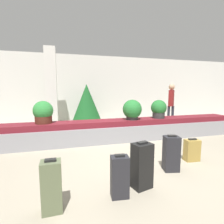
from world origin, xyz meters
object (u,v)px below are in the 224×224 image
Objects in this scene: suitcase_0 at (142,166)px; suitcase_1 at (120,177)px; potted_plant_2 at (159,109)px; suitcase_4 at (171,153)px; suitcase_2 at (192,150)px; traveler_0 at (171,101)px; pillar at (51,89)px; suitcase_3 at (52,186)px; potted_plant_1 at (43,113)px; potted_plant_0 at (132,110)px; decorated_tree at (87,103)px.

suitcase_0 is 1.17× the size of suitcase_1.
potted_plant_2 reaches higher than suitcase_0.
potted_plant_2 is (1.01, 2.22, 0.60)m from suitcase_4.
suitcase_2 is 3.93m from traveler_0.
pillar is 4.50× the size of suitcase_4.
suitcase_0 reaches higher than suitcase_2.
suitcase_0 reaches higher than suitcase_1.
suitcase_0 is 1.07× the size of suitcase_3.
suitcase_0 is (1.61, -4.88, -1.23)m from pillar.
suitcase_3 is 1.00× the size of suitcase_4.
suitcase_3 is at bearing -152.12° from suitcase_4.
suitcase_1 is 0.91× the size of suitcase_3.
suitcase_4 is at bearing -153.75° from suitcase_2.
potted_plant_1 is (-2.53, 2.28, 0.60)m from suitcase_4.
potted_plant_0 is (0.87, 2.57, 0.58)m from suitcase_0.
traveler_0 is (2.48, 3.70, 0.76)m from suitcase_4.
suitcase_3 is at bearing 174.44° from suitcase_0.
pillar is at bearing -54.31° from traveler_0.
traveler_0 is (1.75, 3.42, 0.86)m from suitcase_2.
pillar is 6.32× the size of suitcase_2.
suitcase_4 is (2.42, -4.48, -1.26)m from pillar.
potted_plant_2 is (1.82, 2.62, 0.57)m from suitcase_0.
suitcase_3 and suitcase_4 have the same top height.
pillar reaches higher than suitcase_1.
suitcase_2 is at bearing 29.08° from suitcase_1.
decorated_tree reaches higher than potted_plant_1.
pillar is at bearing 94.11° from suitcase_0.
potted_plant_1 is (-3.26, 1.99, 0.70)m from suitcase_2.
suitcase_3 is 5.42m from decorated_tree.
potted_plant_1 is at bearing 153.15° from suitcase_2.
suitcase_1 is at bearing 3.57° from traveler_0.
suitcase_3 is 0.39× the size of decorated_tree.
potted_plant_2 is at bearing 2.98° from potted_plant_0.
potted_plant_0 reaches higher than suitcase_3.
suitcase_3 is 6.38m from traveler_0.
potted_plant_1 is at bearing 150.31° from suitcase_4.
suitcase_0 is at bearing -57.25° from potted_plant_1.
potted_plant_2 is at bearing -50.06° from decorated_tree.
suitcase_1 is at bearing -76.61° from pillar.
suitcase_3 is 0.39× the size of traveler_0.
potted_plant_0 is at bearing 114.04° from suitcase_2.
suitcase_2 is at bearing -70.58° from potted_plant_0.
traveler_0 is (3.71, 4.24, 0.79)m from suitcase_1.
traveler_0 is at bearing 32.32° from potted_plant_0.
decorated_tree is (-1.08, 2.48, 0.04)m from potted_plant_0.
suitcase_2 is 0.28× the size of decorated_tree.
suitcase_2 is 4.76m from decorated_tree.
suitcase_2 is at bearing -68.18° from decorated_tree.
potted_plant_2 is (3.44, -2.26, -0.66)m from pillar.
suitcase_4 is at bearing -77.63° from decorated_tree.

